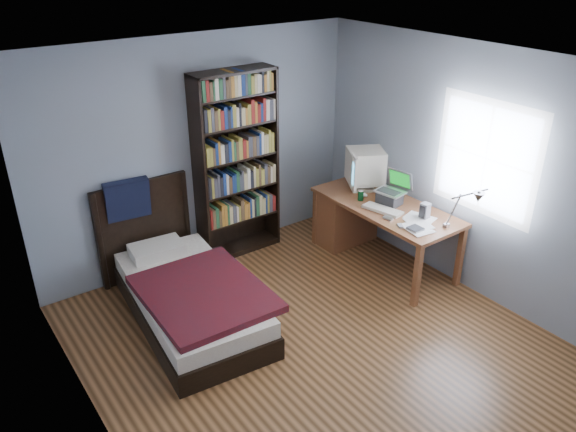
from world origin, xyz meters
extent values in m
plane|color=#4A2E16|center=(0.00, 0.00, 0.00)|extent=(4.20, 4.20, 0.00)
plane|color=white|center=(0.00, 0.00, 2.50)|extent=(4.20, 4.20, 0.00)
cube|color=#8D96A6|center=(0.00, 2.10, 1.25)|extent=(3.80, 0.04, 2.50)
cube|color=#8D96A6|center=(0.00, -2.10, 1.25)|extent=(3.80, 0.04, 2.50)
cube|color=#8D96A6|center=(-1.90, 0.00, 1.25)|extent=(0.04, 4.20, 2.50)
cube|color=#8D96A6|center=(1.90, 0.00, 1.25)|extent=(0.04, 4.20, 2.50)
cube|color=white|center=(1.89, -0.15, 1.45)|extent=(0.01, 1.14, 1.14)
cube|color=white|center=(1.88, -0.15, 1.45)|extent=(0.01, 1.00, 1.00)
cube|color=brown|center=(1.50, 0.73, 0.71)|extent=(0.75, 1.70, 0.04)
cube|color=brown|center=(1.18, -0.07, 0.34)|extent=(0.06, 0.06, 0.69)
cube|color=brown|center=(1.83, -0.07, 0.34)|extent=(0.06, 0.06, 0.69)
cube|color=brown|center=(1.18, 1.53, 0.34)|extent=(0.06, 0.06, 0.69)
cube|color=brown|center=(1.83, 1.53, 0.34)|extent=(0.06, 0.06, 0.69)
cube|color=brown|center=(1.50, 1.36, 0.34)|extent=(0.69, 0.40, 0.68)
cube|color=beige|center=(1.58, 1.20, 0.74)|extent=(0.33, 0.32, 0.03)
cylinder|color=beige|center=(1.58, 1.20, 0.79)|extent=(0.10, 0.10, 0.06)
cube|color=beige|center=(1.61, 1.20, 1.01)|extent=(0.53, 0.52, 0.38)
cube|color=beige|center=(1.41, 1.20, 1.01)|extent=(0.22, 0.36, 0.40)
cube|color=#43ADF1|center=(1.40, 1.20, 1.01)|extent=(0.15, 0.26, 0.26)
cube|color=#2D2D30|center=(1.54, 0.72, 0.80)|extent=(0.24, 0.27, 0.14)
cube|color=#BCBBC0|center=(1.54, 0.72, 0.88)|extent=(0.28, 0.34, 0.02)
cube|color=#2D2D30|center=(1.52, 0.72, 0.89)|extent=(0.19, 0.26, 0.00)
cube|color=#BCBBC0|center=(1.68, 0.72, 0.99)|extent=(0.13, 0.31, 0.21)
cube|color=#0CBF26|center=(1.67, 0.72, 0.99)|extent=(0.09, 0.25, 0.17)
cube|color=#99999E|center=(1.62, -0.01, 0.75)|extent=(0.06, 0.05, 0.04)
cylinder|color=#99999E|center=(1.62, -0.06, 0.94)|extent=(0.02, 0.13, 0.36)
cylinder|color=#99999E|center=(1.55, -0.26, 1.20)|extent=(0.15, 0.30, 0.18)
cone|color=#99999E|center=(1.49, -0.40, 1.24)|extent=(0.11, 0.11, 0.09)
cube|color=beige|center=(1.36, 0.64, 0.74)|extent=(0.27, 0.46, 0.04)
cube|color=gray|center=(1.59, 0.26, 0.81)|extent=(0.09, 0.09, 0.17)
cylinder|color=#073719|center=(1.36, 0.98, 0.79)|extent=(0.06, 0.06, 0.11)
ellipsoid|color=silver|center=(1.46, 1.04, 0.75)|extent=(0.06, 0.10, 0.03)
cube|color=#BCBBC0|center=(1.27, 0.46, 0.74)|extent=(0.06, 0.11, 0.02)
cube|color=gray|center=(1.25, 0.27, 0.74)|extent=(0.08, 0.10, 0.02)
cube|color=gray|center=(1.31, 0.12, 0.74)|extent=(0.13, 0.13, 0.03)
cube|color=black|center=(-0.10, 1.94, 1.06)|extent=(0.03, 0.30, 2.12)
cube|color=black|center=(0.82, 1.94, 1.06)|extent=(0.03, 0.30, 2.12)
cube|color=black|center=(0.36, 1.94, 2.10)|extent=(0.95, 0.30, 0.03)
cube|color=black|center=(0.36, 1.94, 0.03)|extent=(0.95, 0.30, 0.06)
cube|color=black|center=(0.36, 2.08, 1.06)|extent=(0.95, 0.02, 2.12)
cube|color=olive|center=(0.36, 1.92, 1.09)|extent=(0.87, 0.22, 1.92)
cube|color=black|center=(-0.74, 1.05, 0.11)|extent=(1.16, 2.03, 0.22)
cube|color=beige|center=(-0.74, 1.05, 0.30)|extent=(1.12, 1.97, 0.16)
cube|color=maroon|center=(-0.71, 0.81, 0.41)|extent=(1.07, 1.30, 0.07)
cube|color=beige|center=(-0.74, 1.77, 0.43)|extent=(0.57, 0.39, 0.12)
cube|color=black|center=(-0.74, 2.06, 0.55)|extent=(1.03, 0.05, 1.10)
cylinder|color=black|center=(-1.22, 2.04, 0.55)|extent=(0.06, 0.06, 1.10)
cylinder|color=black|center=(-0.25, 2.04, 0.55)|extent=(0.06, 0.06, 1.10)
cube|color=black|center=(-0.89, 2.03, 0.95)|extent=(0.46, 0.20, 0.43)
camera|label=1|loc=(-2.59, -3.12, 3.33)|focal=35.00mm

